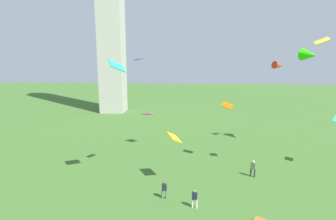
# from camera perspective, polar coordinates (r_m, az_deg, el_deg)

# --- Properties ---
(person_0) EXTENTS (0.53, 0.45, 1.78)m
(person_0) POSITION_cam_1_polar(r_m,az_deg,el_deg) (30.16, 17.31, -11.41)
(person_0) COLOR #2D3338
(person_0) RESTS_ON ground_plane
(person_1) EXTENTS (0.49, 0.26, 1.58)m
(person_1) POSITION_cam_1_polar(r_m,az_deg,el_deg) (24.86, -0.78, -16.14)
(person_1) COLOR #51754C
(person_1) RESTS_ON ground_plane
(person_2) EXTENTS (0.48, 0.33, 1.59)m
(person_2) POSITION_cam_1_polar(r_m,az_deg,el_deg) (23.61, 5.57, -17.75)
(person_2) COLOR silver
(person_2) RESTS_ON ground_plane
(kite_flying_1) EXTENTS (1.32, 1.44, 0.39)m
(kite_flying_1) POSITION_cam_1_polar(r_m,az_deg,el_deg) (26.08, -5.65, 10.60)
(kite_flying_1) COLOR blue
(kite_flying_2) EXTENTS (1.46, 1.24, 0.71)m
(kite_flying_2) POSITION_cam_1_polar(r_m,az_deg,el_deg) (31.70, 12.28, 0.93)
(kite_flying_2) COLOR #EF5805
(kite_flying_3) EXTENTS (2.29, 2.65, 1.67)m
(kite_flying_3) POSITION_cam_1_polar(r_m,az_deg,el_deg) (38.75, 27.40, 10.13)
(kite_flying_3) COLOR #28EA07
(kite_flying_4) EXTENTS (1.54, 1.79, 1.19)m
(kite_flying_4) POSITION_cam_1_polar(r_m,az_deg,el_deg) (24.59, -10.62, 9.02)
(kite_flying_4) COLOR #25CBB9
(kite_flying_5) EXTENTS (1.86, 1.63, 1.23)m
(kite_flying_5) POSITION_cam_1_polar(r_m,az_deg,el_deg) (39.55, 22.01, 8.58)
(kite_flying_5) COLOR red
(kite_flying_6) EXTENTS (1.25, 1.12, 0.82)m
(kite_flying_6) POSITION_cam_1_polar(r_m,az_deg,el_deg) (29.09, 29.46, 12.44)
(kite_flying_6) COLOR yellow
(kite_flying_7) EXTENTS (1.96, 1.78, 0.62)m
(kite_flying_7) POSITION_cam_1_polar(r_m,az_deg,el_deg) (37.47, -4.20, -0.85)
(kite_flying_7) COLOR #F236B4
(kite_flying_8) EXTENTS (1.64, 2.02, 0.92)m
(kite_flying_8) POSITION_cam_1_polar(r_m,az_deg,el_deg) (26.29, 1.26, -5.73)
(kite_flying_8) COLOR gold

